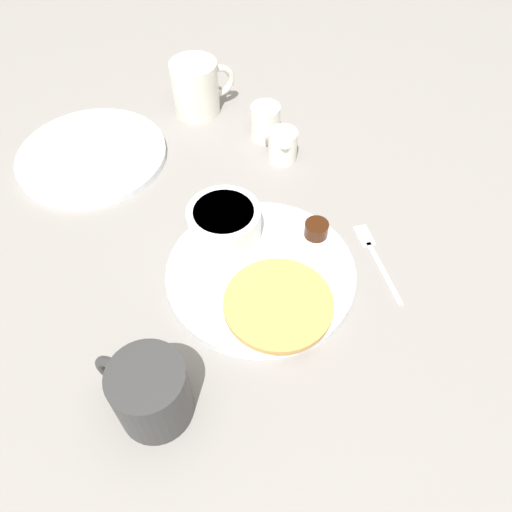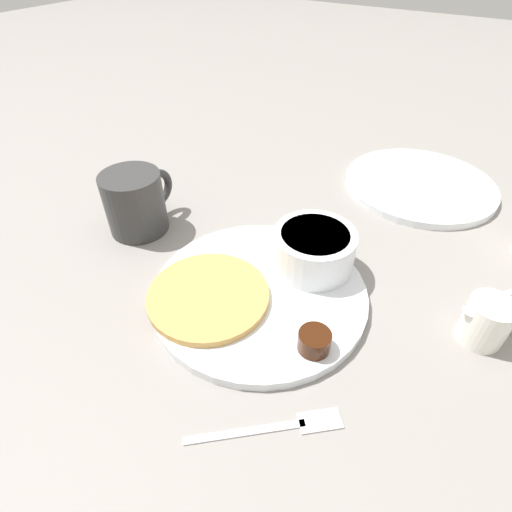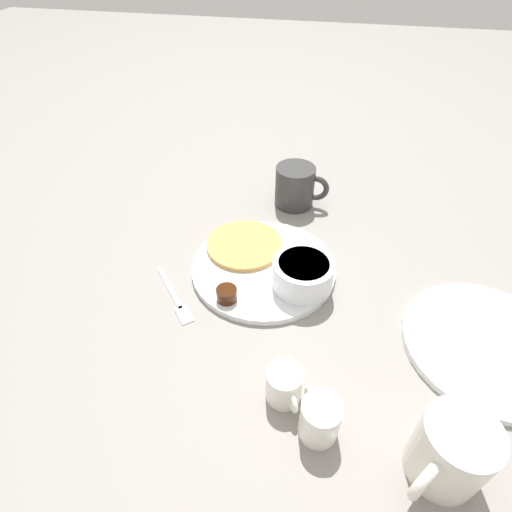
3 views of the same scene
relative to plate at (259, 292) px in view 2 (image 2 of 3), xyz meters
The scene contains 10 objects.
ground_plane 0.01m from the plate, ahead, with size 4.00×4.00×0.00m, color gray.
plate is the anchor object (origin of this frame).
pancake_stack 0.06m from the plate, 43.04° to the right, with size 0.14×0.14×0.01m.
bowl 0.09m from the plate, 154.96° to the left, with size 0.10×0.10×0.05m.
syrup_cup 0.10m from the plate, 64.96° to the left, with size 0.03×0.03×0.02m.
butter_ramekin 0.10m from the plate, 145.96° to the left, with size 0.04×0.04×0.04m.
coffee_mug 0.23m from the plate, 96.88° to the right, with size 0.12×0.08×0.09m.
creamer_pitcher_near 0.25m from the plate, 107.32° to the left, with size 0.05×0.06×0.05m.
fork 0.17m from the plate, 39.22° to the left, with size 0.10×0.12×0.00m.
far_plate 0.37m from the plate, 164.87° to the left, with size 0.25×0.25×0.01m.
Camera 2 is at (0.29, 0.18, 0.35)m, focal length 28.00 mm.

